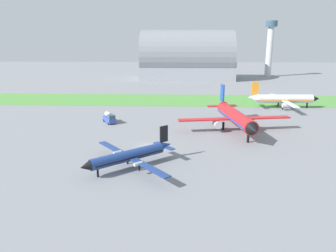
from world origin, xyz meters
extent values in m
plane|color=gray|center=(0.00, 0.00, 0.00)|extent=(600.00, 600.00, 0.00)
cube|color=#549342|center=(0.00, 62.81, 0.04)|extent=(360.00, 28.00, 0.08)
cylinder|color=silver|center=(48.56, 47.81, 3.71)|extent=(21.48, 4.16, 3.26)
cone|color=black|center=(60.42, 48.31, 3.71)|extent=(3.10, 3.32, 3.20)
cone|color=silver|center=(36.11, 47.29, 4.12)|extent=(4.27, 3.11, 2.94)
cube|color=orange|center=(48.56, 47.81, 3.46)|extent=(20.29, 4.17, 0.46)
cube|color=silver|center=(47.67, 54.90, 3.14)|extent=(2.67, 14.31, 0.33)
cube|color=silver|center=(48.27, 40.67, 3.14)|extent=(2.67, 14.31, 0.33)
cylinder|color=#B7BABF|center=(47.78, 52.34, 1.97)|extent=(3.63, 1.94, 1.79)
cylinder|color=#B7BABF|center=(48.16, 43.24, 1.97)|extent=(3.63, 1.94, 1.79)
cube|color=orange|center=(36.71, 47.31, 7.71)|extent=(2.68, 0.50, 4.75)
cube|color=silver|center=(36.62, 49.39, 4.03)|extent=(1.95, 4.22, 0.26)
cube|color=silver|center=(36.79, 45.24, 4.03)|extent=(1.95, 4.22, 0.26)
cylinder|color=black|center=(57.45, 48.19, 1.04)|extent=(0.59, 0.59, 2.08)
cylinder|color=black|center=(46.97, 50.31, 1.04)|extent=(0.59, 0.59, 2.08)
cylinder|color=black|center=(47.19, 45.19, 1.04)|extent=(0.59, 0.59, 2.08)
cylinder|color=navy|center=(-2.58, -15.00, 2.80)|extent=(14.29, 12.69, 2.33)
cone|color=black|center=(-9.67, -21.06, 2.80)|extent=(3.26, 3.26, 2.29)
cone|color=navy|center=(4.88, -8.63, 3.09)|extent=(3.85, 3.72, 2.10)
cube|color=black|center=(-2.58, -15.00, 2.63)|extent=(13.61, 12.12, 0.33)
cube|color=navy|center=(1.95, -19.57, 2.39)|extent=(9.58, 10.82, 0.23)
cube|color=navy|center=(-6.39, -9.81, 2.39)|extent=(9.58, 10.82, 0.23)
cylinder|color=#B7BABF|center=(-0.05, -18.24, 2.39)|extent=(1.90, 1.78, 0.75)
cylinder|color=#B7BABF|center=(-5.39, -11.99, 2.39)|extent=(1.90, 1.78, 0.75)
cube|color=black|center=(4.52, -8.93, 5.84)|extent=(1.78, 1.58, 3.73)
cube|color=navy|center=(5.58, -10.17, 3.03)|extent=(3.19, 3.39, 0.19)
cube|color=navy|center=(3.46, -7.69, 3.03)|extent=(3.19, 3.39, 0.19)
cylinder|color=black|center=(-7.90, -19.54, 0.82)|extent=(0.42, 0.42, 1.63)
cylinder|color=black|center=(-0.19, -15.99, 0.82)|extent=(0.42, 0.42, 1.63)
cylinder|color=black|center=(-3.19, -12.48, 0.82)|extent=(0.42, 0.42, 1.63)
cylinder|color=red|center=(24.12, 14.02, 4.37)|extent=(8.05, 25.43, 3.84)
cone|color=black|center=(26.49, 0.25, 4.37)|extent=(4.30, 4.08, 3.76)
cone|color=red|center=(21.63, 28.48, 4.85)|extent=(4.24, 5.40, 3.46)
cube|color=#19479E|center=(24.12, 14.02, 4.08)|extent=(7.89, 24.07, 0.54)
cube|color=red|center=(32.26, 16.13, 3.69)|extent=(16.93, 5.25, 0.38)
cube|color=red|center=(15.74, 13.29, 3.69)|extent=(16.93, 5.25, 0.38)
cylinder|color=#B7BABF|center=(29.28, 15.62, 2.32)|extent=(2.79, 4.49, 2.11)
cylinder|color=#B7BABF|center=(18.71, 13.80, 2.32)|extent=(2.79, 4.49, 2.11)
cube|color=#19479E|center=(21.74, 27.79, 9.08)|extent=(0.99, 3.18, 5.59)
cube|color=red|center=(24.15, 28.20, 4.75)|extent=(5.17, 2.89, 0.31)
cube|color=red|center=(19.34, 27.37, 4.75)|extent=(5.17, 2.89, 0.31)
cylinder|color=black|center=(25.89, 3.70, 1.22)|extent=(0.69, 0.69, 2.44)
cylinder|color=black|center=(26.79, 16.25, 1.22)|extent=(0.69, 0.69, 2.44)
cylinder|color=black|center=(20.85, 15.23, 1.22)|extent=(0.69, 0.69, 2.44)
cube|color=#334FB2|center=(-14.84, 22.47, 1.05)|extent=(5.42, 6.80, 1.40)
cylinder|color=silver|center=(-15.24, 23.13, 2.52)|extent=(3.17, 3.85, 1.54)
cube|color=#334C60|center=(-13.89, 20.91, 2.35)|extent=(2.94, 3.05, 1.20)
cylinder|color=black|center=(-12.63, 21.14, 0.35)|extent=(0.58, 0.73, 0.70)
cylinder|color=black|center=(-14.68, 19.90, 0.35)|extent=(0.58, 0.73, 0.70)
cylinder|color=black|center=(-14.99, 25.03, 0.35)|extent=(0.58, 0.73, 0.70)
cylinder|color=black|center=(-17.04, 23.79, 0.35)|extent=(0.58, 0.73, 0.70)
cube|color=#9399A3|center=(11.62, 140.21, 6.16)|extent=(61.19, 29.80, 12.31)
cylinder|color=gray|center=(11.62, 140.21, 15.29)|extent=(59.97, 32.78, 32.78)
cylinder|color=silver|center=(69.69, 156.84, 17.07)|extent=(4.40, 4.40, 34.13)
cylinder|color=#38566B|center=(69.69, 156.84, 36.13)|extent=(8.00, 8.00, 4.00)
camera|label=1|loc=(8.39, -77.22, 26.34)|focal=34.35mm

